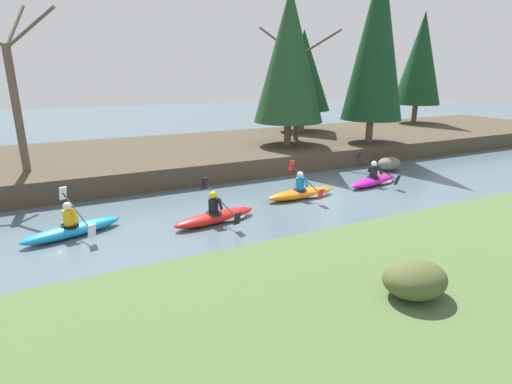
% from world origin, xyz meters
% --- Properties ---
extents(ground_plane, '(90.00, 90.00, 0.00)m').
position_xyz_m(ground_plane, '(0.00, 0.00, 0.00)').
color(ground_plane, '#4C606B').
extents(riverbank_far, '(44.00, 8.66, 0.84)m').
position_xyz_m(riverbank_far, '(0.00, 8.18, 0.42)').
color(riverbank_far, '#473D2D').
rests_on(riverbank_far, ground).
extents(conifer_tree_left, '(3.40, 3.40, 7.39)m').
position_xyz_m(conifer_tree_left, '(1.01, 6.46, 5.11)').
color(conifer_tree_left, brown).
rests_on(conifer_tree_left, riverbank_far).
extents(conifer_tree_mid_left, '(3.36, 3.36, 5.93)m').
position_xyz_m(conifer_tree_mid_left, '(4.30, 10.37, 4.44)').
color(conifer_tree_mid_left, '#7A664C').
rests_on(conifer_tree_mid_left, riverbank_far).
extents(conifer_tree_centre, '(3.06, 3.06, 8.99)m').
position_xyz_m(conifer_tree_centre, '(5.26, 5.28, 5.92)').
color(conifer_tree_centre, brown).
rests_on(conifer_tree_centre, riverbank_far).
extents(conifer_tree_mid_right, '(3.20, 3.20, 7.49)m').
position_xyz_m(conifer_tree_mid_right, '(13.79, 10.26, 5.23)').
color(conifer_tree_mid_right, brown).
rests_on(conifer_tree_mid_right, riverbank_far).
extents(bare_tree_upstream, '(3.30, 3.26, 5.96)m').
position_xyz_m(bare_tree_upstream, '(-10.54, 5.93, 3.65)').
color(bare_tree_upstream, brown).
rests_on(bare_tree_upstream, riverbank_far).
extents(bare_tree_mid_upstream, '(3.28, 3.24, 5.93)m').
position_xyz_m(bare_tree_mid_upstream, '(2.15, 7.56, 3.64)').
color(bare_tree_mid_upstream, brown).
rests_on(bare_tree_mid_upstream, riverbank_far).
extents(shrub_clump_nearest, '(1.15, 0.96, 0.62)m').
position_xyz_m(shrub_clump_nearest, '(-4.13, -6.63, 1.03)').
color(shrub_clump_nearest, '#4C562D').
rests_on(shrub_clump_nearest, riverbank_near).
extents(kayaker_lead, '(2.79, 2.06, 1.20)m').
position_xyz_m(kayaker_lead, '(1.97, 1.02, 0.20)').
color(kayaker_lead, '#C61999').
rests_on(kayaker_lead, ground).
extents(kayaker_middle, '(2.78, 2.07, 1.20)m').
position_xyz_m(kayaker_middle, '(-1.61, 0.80, 0.20)').
color(kayaker_middle, orange).
rests_on(kayaker_middle, ground).
extents(kayaker_trailing, '(2.79, 2.06, 1.20)m').
position_xyz_m(kayaker_trailing, '(-5.25, -0.12, 0.20)').
color(kayaker_trailing, red).
rests_on(kayaker_trailing, ground).
extents(kayaker_far_back, '(2.76, 2.02, 1.20)m').
position_xyz_m(kayaker_far_back, '(-9.28, 0.65, 0.22)').
color(kayaker_far_back, '#1993D6').
rests_on(kayaker_far_back, ground).
extents(boulder_midstream, '(1.13, 0.88, 0.64)m').
position_xyz_m(boulder_midstream, '(4.23, 2.61, 0.32)').
color(boulder_midstream, slate).
rests_on(boulder_midstream, ground).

